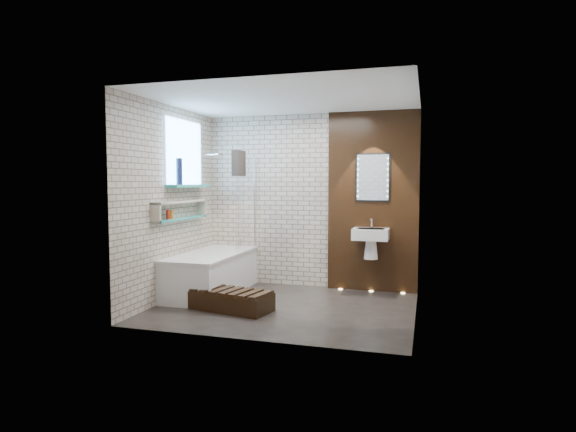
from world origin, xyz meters
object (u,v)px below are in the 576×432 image
(bath_screen, at_px, (246,203))
(walnut_step, at_px, (231,301))
(led_mirror, at_px, (373,177))
(bathtub, at_px, (211,273))
(washbasin, at_px, (371,238))

(bath_screen, xyz_separation_m, walnut_step, (0.27, -1.19, -1.17))
(bath_screen, height_order, led_mirror, led_mirror)
(led_mirror, height_order, walnut_step, led_mirror)
(bathtub, distance_m, bath_screen, 1.14)
(led_mirror, xyz_separation_m, walnut_step, (-1.55, -1.53, -1.54))
(washbasin, bearing_deg, bathtub, -163.99)
(walnut_step, bearing_deg, led_mirror, 44.67)
(washbasin, bearing_deg, walnut_step, -138.44)
(bath_screen, relative_size, led_mirror, 2.00)
(washbasin, relative_size, led_mirror, 0.83)
(led_mirror, bearing_deg, washbasin, -90.00)
(walnut_step, bearing_deg, bathtub, 129.80)
(washbasin, distance_m, walnut_step, 2.18)
(bathtub, height_order, led_mirror, led_mirror)
(bath_screen, bearing_deg, bathtub, -128.90)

